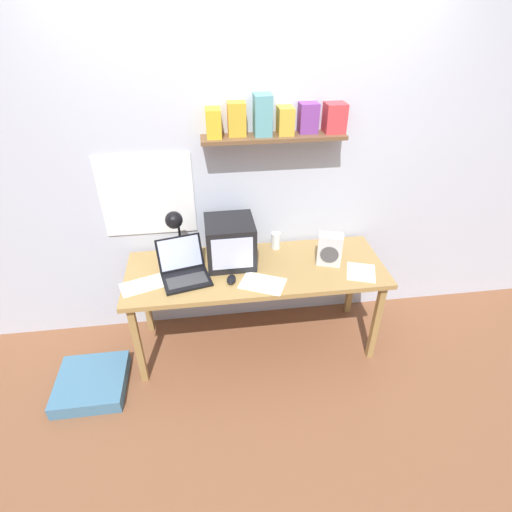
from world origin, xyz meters
The scene contains 13 objects.
ground_plane centered at (0.00, 0.00, 0.00)m, with size 12.00×12.00×0.00m, color brown.
back_wall centered at (0.00, 0.38, 1.31)m, with size 5.60×0.24×2.60m.
corner_desk centered at (0.00, 0.00, 0.66)m, with size 1.80×0.65×0.72m.
crt_monitor centered at (-0.17, 0.11, 0.88)m, with size 0.34×0.34×0.32m.
laptop centered at (-0.50, -0.02, 0.78)m, with size 0.37×0.39×0.24m.
desk_lamp centered at (-0.53, 0.13, 1.03)m, with size 0.13×0.18×0.41m.
juice_glass centered at (0.18, 0.24, 0.77)m, with size 0.07×0.07×0.13m.
space_heater centered at (0.52, -0.01, 0.83)m, with size 0.19×0.15×0.23m.
computer_mouse centered at (-0.18, -0.13, 0.73)m, with size 0.08×0.12×0.03m.
loose_paper_near_laptop centered at (-0.76, -0.10, 0.72)m, with size 0.33×0.25×0.00m.
loose_paper_near_monitor centered at (0.71, -0.15, 0.72)m, with size 0.25×0.27×0.00m.
printed_handout centered at (0.02, -0.19, 0.72)m, with size 0.34×0.30×0.00m.
floor_cushion centered at (-1.20, -0.29, 0.05)m, with size 0.46×0.46×0.10m.
Camera 1 is at (-0.31, -2.27, 2.32)m, focal length 28.00 mm.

